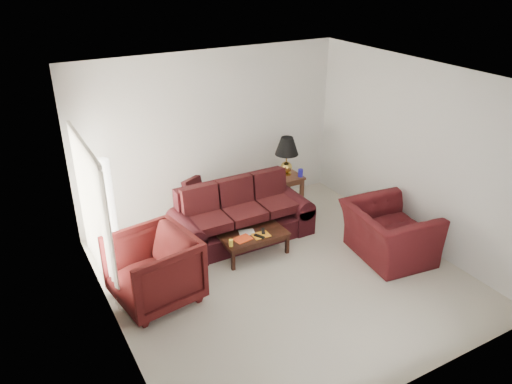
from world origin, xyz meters
TOP-DOWN VIEW (x-y plane):
  - floor at (0.00, 0.00)m, footprint 5.00×5.00m
  - blinds at (-2.42, 1.30)m, footprint 0.10×2.00m
  - sofa at (-0.04, 1.26)m, footprint 2.40×1.09m
  - throw_pillow at (-0.58, 2.07)m, footprint 0.43×0.34m
  - end_table at (1.27, 1.98)m, footprint 0.59×0.59m
  - table_lamp at (1.32, 2.02)m, footprint 0.48×0.48m
  - clock at (1.13, 1.86)m, footprint 0.13×0.08m
  - blue_canister at (1.50, 1.80)m, footprint 0.11×0.11m
  - picture_frame at (1.10, 2.13)m, footprint 0.16×0.19m
  - floor_lamp at (-2.06, 2.03)m, footprint 0.27×0.27m
  - armchair_left at (-1.88, 0.38)m, footprint 1.26×1.23m
  - armchair_right at (1.74, -0.36)m, footprint 1.31×1.46m
  - coffee_table at (-0.11, 0.72)m, footprint 1.19×0.85m
  - magazine_red at (-0.34, 0.67)m, footprint 0.30×0.24m
  - magazine_white at (-0.19, 0.82)m, footprint 0.29×0.24m
  - magazine_orange at (-0.03, 0.63)m, footprint 0.28×0.21m
  - remote_a at (-0.09, 0.59)m, footprint 0.13×0.18m
  - remote_b at (0.05, 0.70)m, footprint 0.13×0.18m
  - yellow_glass at (-0.59, 0.58)m, footprint 0.07×0.07m

SIDE VIEW (x-z plane):
  - floor at x=0.00m, z-range 0.00..0.00m
  - coffee_table at x=-0.11m, z-range 0.00..0.38m
  - end_table at x=1.27m, z-range 0.00..0.63m
  - magazine_white at x=-0.19m, z-range 0.38..0.39m
  - magazine_orange at x=-0.03m, z-range 0.38..0.39m
  - magazine_red at x=-0.34m, z-range 0.38..0.39m
  - remote_b at x=0.05m, z-range 0.39..0.42m
  - remote_a at x=-0.09m, z-range 0.39..0.42m
  - armchair_right at x=1.74m, z-range 0.00..0.86m
  - yellow_glass at x=-0.59m, z-range 0.38..0.49m
  - sofa at x=-0.04m, z-range 0.00..0.97m
  - armchair_left at x=-1.88m, z-range 0.00..1.01m
  - clock at x=1.13m, z-range 0.63..0.75m
  - blue_canister at x=1.50m, z-range 0.63..0.77m
  - picture_frame at x=1.10m, z-range 0.68..0.74m
  - throw_pillow at x=-0.58m, z-range 0.53..0.93m
  - floor_lamp at x=-2.06m, z-range 0.00..1.61m
  - table_lamp at x=1.32m, z-range 0.63..1.37m
  - blinds at x=-2.42m, z-range 0.00..2.16m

